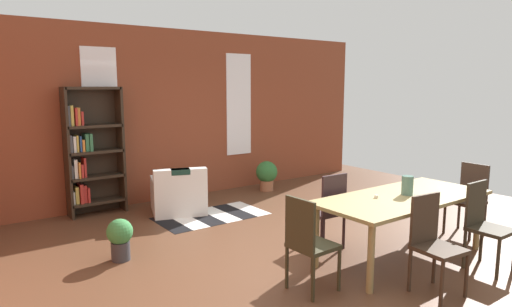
{
  "coord_description": "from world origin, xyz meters",
  "views": [
    {
      "loc": [
        -3.43,
        -3.56,
        1.99
      ],
      "look_at": [
        0.16,
        1.38,
        1.05
      ],
      "focal_mm": 31.01,
      "sensor_mm": 36.0,
      "label": 1
    }
  ],
  "objects_px": {
    "potted_plant_corner": "(267,174)",
    "dining_table": "(402,202)",
    "dining_chair_far_left": "(327,208)",
    "bookshelf_tall": "(90,152)",
    "armchair_white": "(178,195)",
    "dining_chair_head_left": "(308,241)",
    "vase_on_table": "(407,185)",
    "dining_chair_near_right": "(485,223)",
    "dining_chair_head_right": "(469,196)",
    "potted_plant_by_shelf": "(120,237)",
    "dining_chair_near_left": "(433,241)"
  },
  "relations": [
    {
      "from": "vase_on_table",
      "to": "dining_chair_head_right",
      "type": "height_order",
      "value": "vase_on_table"
    },
    {
      "from": "dining_chair_far_left",
      "to": "armchair_white",
      "type": "relative_size",
      "value": 0.94
    },
    {
      "from": "dining_table",
      "to": "bookshelf_tall",
      "type": "xyz_separation_m",
      "value": [
        -2.39,
        3.92,
        0.32
      ]
    },
    {
      "from": "dining_chair_far_left",
      "to": "dining_chair_near_left",
      "type": "relative_size",
      "value": 1.0
    },
    {
      "from": "dining_chair_near_left",
      "to": "dining_chair_near_right",
      "type": "height_order",
      "value": "same"
    },
    {
      "from": "potted_plant_corner",
      "to": "dining_chair_near_right",
      "type": "bearing_deg",
      "value": -93.69
    },
    {
      "from": "dining_chair_head_right",
      "to": "potted_plant_by_shelf",
      "type": "height_order",
      "value": "dining_chair_head_right"
    },
    {
      "from": "vase_on_table",
      "to": "dining_chair_head_right",
      "type": "distance_m",
      "value": 1.43
    },
    {
      "from": "vase_on_table",
      "to": "dining_chair_near_left",
      "type": "relative_size",
      "value": 0.23
    },
    {
      "from": "dining_table",
      "to": "dining_chair_head_left",
      "type": "bearing_deg",
      "value": -179.88
    },
    {
      "from": "potted_plant_corner",
      "to": "dining_chair_head_left",
      "type": "bearing_deg",
      "value": -121.97
    },
    {
      "from": "dining_chair_head_right",
      "to": "dining_chair_head_left",
      "type": "distance_m",
      "value": 2.93
    },
    {
      "from": "dining_chair_head_left",
      "to": "potted_plant_corner",
      "type": "xyz_separation_m",
      "value": [
        2.23,
        3.58,
        -0.19
      ]
    },
    {
      "from": "dining_table",
      "to": "dining_chair_far_left",
      "type": "bearing_deg",
      "value": 125.04
    },
    {
      "from": "dining_chair_far_left",
      "to": "potted_plant_by_shelf",
      "type": "height_order",
      "value": "dining_chair_far_left"
    },
    {
      "from": "potted_plant_corner",
      "to": "bookshelf_tall",
      "type": "bearing_deg",
      "value": 173.77
    },
    {
      "from": "armchair_white",
      "to": "potted_plant_corner",
      "type": "xyz_separation_m",
      "value": [
        2.03,
        0.36,
        0.04
      ]
    },
    {
      "from": "armchair_white",
      "to": "potted_plant_corner",
      "type": "distance_m",
      "value": 2.06
    },
    {
      "from": "dining_chair_far_left",
      "to": "potted_plant_corner",
      "type": "xyz_separation_m",
      "value": [
        1.26,
        2.87,
        -0.19
      ]
    },
    {
      "from": "potted_plant_corner",
      "to": "dining_table",
      "type": "bearing_deg",
      "value": -102.11
    },
    {
      "from": "dining_chair_near_left",
      "to": "armchair_white",
      "type": "height_order",
      "value": "dining_chair_near_left"
    },
    {
      "from": "dining_table",
      "to": "bookshelf_tall",
      "type": "relative_size",
      "value": 1.11
    },
    {
      "from": "dining_chair_near_right",
      "to": "potted_plant_by_shelf",
      "type": "distance_m",
      "value": 4.07
    },
    {
      "from": "armchair_white",
      "to": "potted_plant_corner",
      "type": "bearing_deg",
      "value": 10.1
    },
    {
      "from": "armchair_white",
      "to": "dining_chair_head_left",
      "type": "bearing_deg",
      "value": -93.62
    },
    {
      "from": "dining_chair_head_left",
      "to": "armchair_white",
      "type": "height_order",
      "value": "dining_chair_head_left"
    },
    {
      "from": "potted_plant_by_shelf",
      "to": "dining_chair_far_left",
      "type": "bearing_deg",
      "value": -27.67
    },
    {
      "from": "bookshelf_tall",
      "to": "potted_plant_by_shelf",
      "type": "xyz_separation_m",
      "value": [
        -0.28,
        -2.07,
        -0.71
      ]
    },
    {
      "from": "vase_on_table",
      "to": "dining_chair_near_right",
      "type": "height_order",
      "value": "vase_on_table"
    },
    {
      "from": "dining_chair_far_left",
      "to": "bookshelf_tall",
      "type": "bearing_deg",
      "value": 120.48
    },
    {
      "from": "bookshelf_tall",
      "to": "dining_table",
      "type": "bearing_deg",
      "value": -58.66
    },
    {
      "from": "dining_chair_near_left",
      "to": "dining_chair_head_right",
      "type": "distance_m",
      "value": 2.07
    },
    {
      "from": "dining_chair_head_left",
      "to": "armchair_white",
      "type": "bearing_deg",
      "value": 86.38
    },
    {
      "from": "bookshelf_tall",
      "to": "armchair_white",
      "type": "xyz_separation_m",
      "value": [
        1.12,
        -0.71,
        -0.71
      ]
    },
    {
      "from": "bookshelf_tall",
      "to": "armchair_white",
      "type": "height_order",
      "value": "bookshelf_tall"
    },
    {
      "from": "dining_chair_far_left",
      "to": "armchair_white",
      "type": "height_order",
      "value": "dining_chair_far_left"
    },
    {
      "from": "dining_chair_head_right",
      "to": "dining_chair_near_right",
      "type": "xyz_separation_m",
      "value": [
        -0.97,
        -0.7,
        0.0
      ]
    },
    {
      "from": "potted_plant_by_shelf",
      "to": "dining_table",
      "type": "bearing_deg",
      "value": -34.66
    },
    {
      "from": "dining_table",
      "to": "armchair_white",
      "type": "relative_size",
      "value": 2.16
    },
    {
      "from": "dining_chair_head_left",
      "to": "armchair_white",
      "type": "distance_m",
      "value": 3.23
    },
    {
      "from": "dining_chair_near_right",
      "to": "potted_plant_by_shelf",
      "type": "bearing_deg",
      "value": 141.1
    },
    {
      "from": "dining_chair_near_right",
      "to": "potted_plant_corner",
      "type": "height_order",
      "value": "dining_chair_near_right"
    },
    {
      "from": "dining_chair_far_left",
      "to": "dining_chair_near_right",
      "type": "relative_size",
      "value": 1.0
    },
    {
      "from": "bookshelf_tall",
      "to": "dining_chair_near_left",
      "type": "bearing_deg",
      "value": -67.64
    },
    {
      "from": "dining_table",
      "to": "dining_chair_head_right",
      "type": "height_order",
      "value": "dining_chair_head_right"
    },
    {
      "from": "dining_table",
      "to": "potted_plant_by_shelf",
      "type": "distance_m",
      "value": 3.27
    },
    {
      "from": "dining_table",
      "to": "dining_chair_near_right",
      "type": "distance_m",
      "value": 0.87
    },
    {
      "from": "dining_chair_head_right",
      "to": "dining_chair_head_left",
      "type": "xyz_separation_m",
      "value": [
        -2.93,
        -0.0,
        0.0
      ]
    },
    {
      "from": "dining_chair_head_left",
      "to": "bookshelf_tall",
      "type": "xyz_separation_m",
      "value": [
        -0.92,
        3.92,
        0.48
      ]
    },
    {
      "from": "dining_table",
      "to": "dining_chair_head_right",
      "type": "bearing_deg",
      "value": -0.01
    }
  ]
}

